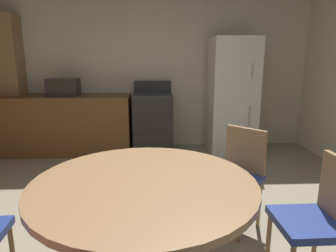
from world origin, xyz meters
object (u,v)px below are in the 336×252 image
at_px(refrigerator, 232,96).
at_px(chair_northeast, 238,171).
at_px(dining_table, 144,204).
at_px(chair_east, 319,215).
at_px(oven_range, 153,123).
at_px(microwave, 63,87).

xyz_separation_m(refrigerator, chair_northeast, (-0.47, -2.10, -0.38)).
bearing_deg(dining_table, chair_east, 0.78).
bearing_deg(oven_range, dining_table, -90.77).
distance_m(dining_table, chair_east, 1.11).
bearing_deg(chair_east, oven_range, -70.76).
xyz_separation_m(microwave, dining_table, (1.30, -2.92, -0.42)).
xyz_separation_m(refrigerator, microwave, (-2.56, 0.05, 0.15)).
relative_size(dining_table, chair_northeast, 1.53).
bearing_deg(chair_east, chair_northeast, -68.29).
xyz_separation_m(oven_range, chair_northeast, (0.75, -2.16, 0.03)).
bearing_deg(chair_east, microwave, -51.21).
bearing_deg(refrigerator, chair_east, -93.23).
height_order(microwave, chair_northeast, microwave).
relative_size(dining_table, chair_east, 1.53).
height_order(oven_range, microwave, microwave).
relative_size(microwave, chair_northeast, 0.51).
distance_m(oven_range, chair_east, 3.10).
distance_m(chair_northeast, chair_east, 0.81).
distance_m(refrigerator, microwave, 2.57).
distance_m(refrigerator, dining_table, 3.15).
distance_m(refrigerator, chair_east, 2.89).
bearing_deg(oven_range, refrigerator, -2.52).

